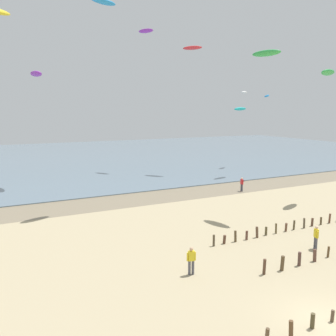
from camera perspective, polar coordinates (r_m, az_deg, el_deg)
name	(u,v)px	position (r m, az deg, el deg)	size (l,w,h in m)	color
ground_plane	(330,323)	(19.39, 24.46, -21.65)	(160.00, 160.00, 0.00)	tan
wet_sand_strip	(132,200)	(39.29, -5.73, -5.07)	(120.00, 5.76, 0.01)	#84755B
sea	(66,158)	(75.36, -16.02, 1.55)	(160.00, 70.00, 0.10)	slate
groyne_far	(281,228)	(30.23, 17.55, -9.14)	(14.00, 0.32, 0.88)	#4E4332
person_nearest_camera	(191,260)	(21.87, 3.74, -14.45)	(0.56, 0.29, 1.71)	#4C4C56
person_mid_beach	(242,184)	(43.83, 11.71, -2.49)	(0.26, 0.57, 1.71)	#4C4C56
person_by_waterline	(316,237)	(27.50, 22.57, -10.10)	(0.36, 0.52, 1.71)	#4C4C56
kite_aloft_0	(244,92)	(62.62, 12.09, 11.76)	(2.16, 0.69, 0.35)	white
kite_aloft_1	(240,109)	(52.88, 11.45, 9.24)	(2.66, 0.85, 0.43)	#19B2B7
kite_aloft_2	(266,53)	(34.04, 15.43, 17.27)	(2.87, 0.92, 0.46)	green
kite_aloft_3	(192,48)	(56.31, 3.92, 18.61)	(3.03, 0.97, 0.48)	red
kite_aloft_5	(36,74)	(48.31, -20.33, 13.94)	(3.25, 1.04, 0.52)	purple
kite_aloft_6	(146,31)	(59.56, -3.55, 21.03)	(2.71, 0.87, 0.43)	purple
kite_aloft_7	(103,2)	(36.66, -10.29, 24.69)	(2.77, 0.89, 0.44)	#2384D1
kite_aloft_10	(267,96)	(52.68, 15.50, 11.03)	(1.81, 0.58, 0.29)	#2384D1
kite_aloft_11	(328,72)	(41.44, 24.19, 13.76)	(3.05, 0.98, 0.49)	green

